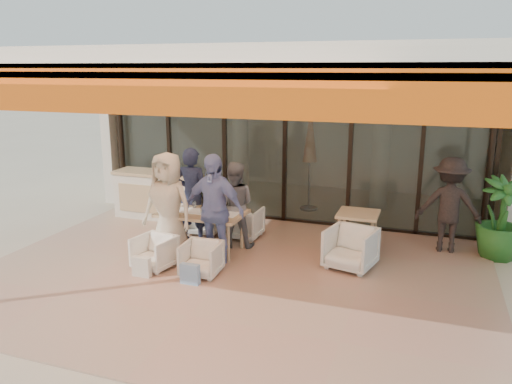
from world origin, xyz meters
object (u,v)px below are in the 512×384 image
Objects in this scene: chair_near_right at (201,258)px; side_table at (358,218)px; diner_periwinkle at (213,210)px; standing_woman at (449,205)px; diner_navy at (192,195)px; side_chair at (351,247)px; diner_grey at (234,205)px; chair_far_left at (204,218)px; chair_near_left at (154,251)px; diner_cream at (168,206)px; dining_table at (202,215)px; potted_palm at (501,218)px; chair_far_right at (244,221)px; host_counter at (157,195)px.

side_table is at bearing 36.77° from chair_near_right.
chair_near_right is 0.81m from diner_periwinkle.
chair_near_right is at bearing 33.48° from standing_woman.
chair_near_right is 0.33× the size of diner_navy.
side_chair is 2.06m from standing_woman.
diner_periwinkle is (0.00, -0.90, 0.15)m from diner_grey.
chair_far_left is 1.08m from diner_grey.
chair_near_left is at bearing 44.60° from diner_grey.
diner_cream is at bearing 23.13° from standing_woman.
chair_near_left is (-0.41, -0.96, -0.38)m from dining_table.
diner_navy is 1.27× the size of potted_palm.
side_chair is at bearing 2.33° from dining_table.
dining_table is 2.32× the size of chair_far_left.
diner_grey is (0.84, 1.40, 0.49)m from chair_near_left.
chair_far_right is at bearing 8.06° from standing_woman.
potted_palm is at bearing 23.25° from diner_cream.
chair_near_left is at bearing 28.30° from standing_woman.
host_counter is 3.01m from diner_periwinkle.
chair_near_left is at bearing 84.35° from chair_far_left.
chair_near_right is 2.42m from side_chair.
diner_periwinkle is (0.84, 0.00, 0.01)m from diner_cream.
diner_grey reaches higher than chair_near_left.
diner_grey reaches higher than chair_far_left.
side_table reaches higher than chair_far_left.
potted_palm is at bearing 34.76° from chair_near_left.
chair_far_right is 2.08m from chair_near_left.
side_chair reaches higher than chair_far_right.
diner_grey reaches higher than host_counter.
diner_periwinkle reaches higher than dining_table.
host_counter is at bearing -42.36° from diner_navy.
chair_far_left is (-0.41, 0.94, -0.36)m from dining_table.
host_counter is at bearing 129.81° from chair_near_left.
standing_woman is at bearing -179.09° from diner_grey.
diner_navy reaches higher than diner_grey.
potted_palm is at bearing 29.40° from diner_periwinkle.
diner_navy is at bearing -14.43° from diner_grey.
diner_navy is 1.05× the size of standing_woman.
chair_near_right is 5.11m from potted_palm.
side_table is at bearing 176.29° from diner_grey.
diner_navy is (-0.84, -0.50, 0.57)m from chair_far_right.
host_counter reaches higher than side_chair.
host_counter is 6.73m from potted_palm.
diner_grey is at bearing -175.63° from side_chair.
diner_cream is (0.00, -1.40, 0.60)m from chair_far_left.
standing_woman reaches higher than host_counter.
potted_palm is at bearing 179.61° from chair_far_left.
potted_palm is at bearing 177.98° from diner_grey.
host_counter is 4.63m from side_chair.
diner_periwinkle is (-0.00, 0.50, 0.64)m from chair_near_right.
diner_grey is 0.85× the size of diner_cream.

